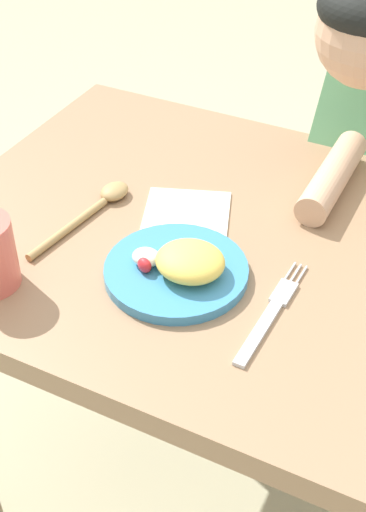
{
  "coord_description": "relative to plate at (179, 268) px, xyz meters",
  "views": [
    {
      "loc": [
        0.26,
        -0.79,
        1.37
      ],
      "look_at": [
        -0.09,
        -0.1,
        0.73
      ],
      "focal_mm": 49.74,
      "sensor_mm": 36.0,
      "label": 1
    }
  ],
  "objects": [
    {
      "name": "dining_table",
      "position": [
        0.08,
        0.12,
        -0.11
      ],
      "size": [
        1.02,
        0.7,
        0.71
      ],
      "color": "#997555",
      "rests_on": "ground_plane"
    },
    {
      "name": "fork",
      "position": [
        0.14,
        -0.02,
        -0.01
      ],
      "size": [
        0.03,
        0.22,
        0.01
      ],
      "rotation": [
        0.0,
        0.0,
        1.55
      ],
      "color": "silver",
      "rests_on": "dining_table"
    },
    {
      "name": "spoon",
      "position": [
        -0.19,
        0.09,
        -0.01
      ],
      "size": [
        0.06,
        0.23,
        0.02
      ],
      "rotation": [
        0.0,
        0.0,
        1.44
      ],
      "color": "tan",
      "rests_on": "dining_table"
    },
    {
      "name": "plate",
      "position": [
        0.0,
        0.0,
        0.0
      ],
      "size": [
        0.2,
        0.2,
        0.05
      ],
      "color": "teal",
      "rests_on": "dining_table"
    },
    {
      "name": "napkin",
      "position": [
        -0.06,
        0.14,
        -0.02
      ],
      "size": [
        0.17,
        0.17,
        0.0
      ],
      "primitive_type": "cube",
      "rotation": [
        0.0,
        0.0,
        0.35
      ],
      "color": "white",
      "rests_on": "dining_table"
    },
    {
      "name": "ground_plane",
      "position": [
        0.08,
        0.12,
        -0.73
      ],
      "size": [
        8.0,
        8.0,
        0.0
      ],
      "primitive_type": "plane",
      "color": "#B1AC89"
    },
    {
      "name": "person",
      "position": [
        0.12,
        0.52,
        -0.12
      ],
      "size": [
        0.18,
        0.47,
        1.02
      ],
      "rotation": [
        0.0,
        0.0,
        3.14
      ],
      "color": "#4E3C74",
      "rests_on": "ground_plane"
    }
  ]
}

